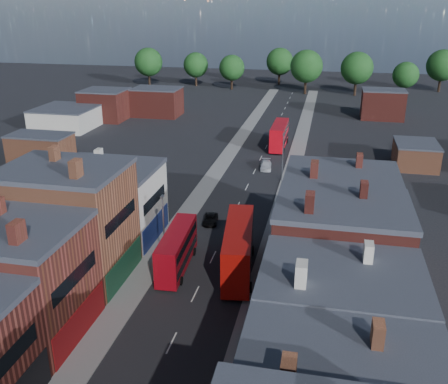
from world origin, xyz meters
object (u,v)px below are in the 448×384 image
at_px(bus_0, 177,249).
at_px(bus_2, 279,135).
at_px(bus_1, 238,248).
at_px(car_2, 210,219).
at_px(car_3, 266,165).

bearing_deg(bus_0, bus_2, 80.27).
distance_m(bus_0, bus_1, 6.87).
distance_m(bus_1, car_2, 13.60).
xyz_separation_m(bus_2, car_2, (-5.09, -38.68, -2.13)).
bearing_deg(car_3, car_2, -105.98).
bearing_deg(bus_0, car_2, 83.29).
relative_size(bus_2, car_3, 2.45).
xyz_separation_m(bus_0, car_3, (5.08, 37.20, -1.74)).
relative_size(car_2, car_3, 0.85).
bearing_deg(car_3, bus_2, 80.76).
distance_m(car_2, car_3, 24.92).
distance_m(bus_0, bus_2, 51.67).
bearing_deg(bus_2, car_3, -92.87).
xyz_separation_m(bus_0, bus_2, (5.87, 51.33, 0.26)).
bearing_deg(car_2, car_3, 72.57).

